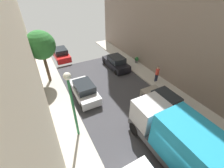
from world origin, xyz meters
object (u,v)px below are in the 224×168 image
at_px(parked_car_left_5, 61,54).
at_px(potted_plant_1, 137,60).
at_px(parked_car_right_3, 116,63).
at_px(lamp_post, 71,97).
at_px(street_tree_0, 41,45).
at_px(pedestrian, 157,74).
at_px(parked_car_left_4, 84,90).
at_px(delivery_truck, 180,143).
at_px(parked_car_right_2, 164,102).

distance_m(parked_car_left_5, potted_plant_1, 10.35).
distance_m(parked_car_right_3, potted_plant_1, 2.92).
bearing_deg(lamp_post, parked_car_right_3, 45.51).
bearing_deg(parked_car_left_5, lamp_post, -98.14).
bearing_deg(street_tree_0, pedestrian, -28.86).
bearing_deg(parked_car_right_3, street_tree_0, 174.86).
height_order(parked_car_left_5, pedestrian, pedestrian).
relative_size(pedestrian, street_tree_0, 0.32).
bearing_deg(parked_car_left_4, delivery_truck, -72.34).
height_order(parked_car_left_4, parked_car_right_2, same).
xyz_separation_m(parked_car_right_3, potted_plant_1, (2.90, -0.34, -0.09)).
relative_size(parked_car_right_2, parked_car_right_3, 1.00).
height_order(street_tree_0, lamp_post, street_tree_0).
height_order(parked_car_left_4, pedestrian, pedestrian).
bearing_deg(pedestrian, parked_car_left_5, 125.49).
relative_size(parked_car_right_3, pedestrian, 2.44).
bearing_deg(potted_plant_1, pedestrian, -98.47).
distance_m(parked_car_right_2, parked_car_right_3, 8.24).
xyz_separation_m(parked_car_right_3, pedestrian, (2.23, -4.84, 0.35)).
height_order(parked_car_right_2, pedestrian, pedestrian).
distance_m(parked_car_right_3, lamp_post, 10.79).
bearing_deg(parked_car_right_2, parked_car_left_4, 138.81).
height_order(parked_car_left_4, potted_plant_1, parked_car_left_4).
xyz_separation_m(delivery_truck, pedestrian, (4.93, 7.15, -0.71)).
distance_m(pedestrian, street_tree_0, 11.88).
bearing_deg(parked_car_right_2, delivery_truck, -125.73).
relative_size(parked_car_left_4, parked_car_right_2, 1.00).
bearing_deg(delivery_truck, parked_car_left_4, 107.66).
bearing_deg(parked_car_right_3, parked_car_left_4, -146.96).
xyz_separation_m(parked_car_left_5, lamp_post, (-1.90, -13.29, 2.81)).
relative_size(delivery_truck, potted_plant_1, 8.00).
relative_size(parked_car_left_4, lamp_post, 0.83).
bearing_deg(parked_car_right_2, potted_plant_1, 69.86).
distance_m(parked_car_left_5, parked_car_right_3, 7.97).
bearing_deg(parked_car_right_2, lamp_post, 173.69).
bearing_deg(lamp_post, parked_car_left_5, 81.86).
relative_size(parked_car_right_3, street_tree_0, 0.78).
relative_size(parked_car_left_4, delivery_truck, 0.64).
xyz_separation_m(parked_car_left_4, parked_car_right_2, (5.40, -4.73, 0.00)).
relative_size(pedestrian, lamp_post, 0.34).
xyz_separation_m(parked_car_left_4, potted_plant_1, (8.30, 3.17, -0.09)).
relative_size(street_tree_0, potted_plant_1, 6.50).
xyz_separation_m(street_tree_0, potted_plant_1, (10.73, -1.04, -3.48)).
relative_size(parked_car_right_2, delivery_truck, 0.64).
xyz_separation_m(parked_car_left_5, delivery_truck, (2.70, -17.85, 1.07)).
bearing_deg(delivery_truck, parked_car_left_5, 98.60).
bearing_deg(parked_car_right_2, parked_car_left_5, 110.96).
relative_size(parked_car_left_5, street_tree_0, 0.78).
relative_size(parked_car_left_4, parked_car_right_3, 1.00).
xyz_separation_m(parked_car_right_3, delivery_truck, (-2.70, -11.99, 1.07)).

